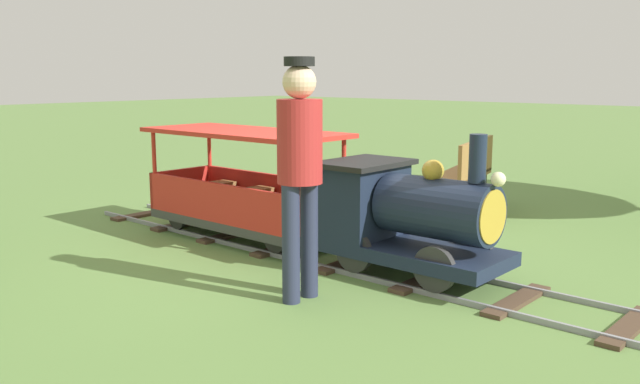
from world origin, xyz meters
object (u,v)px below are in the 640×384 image
(park_bench, at_px, (464,177))
(locomotive, at_px, (403,214))
(conductor_person, at_px, (300,160))
(passenger_car, at_px, (244,194))

(park_bench, bearing_deg, locomotive, 18.78)
(conductor_person, bearing_deg, passenger_car, -120.31)
(conductor_person, bearing_deg, park_bench, -169.88)
(passenger_car, bearing_deg, locomotive, 90.00)
(locomotive, xyz_separation_m, passenger_car, (0.00, -1.75, -0.06))
(park_bench, bearing_deg, passenger_car, -22.56)
(conductor_person, relative_size, park_bench, 1.19)
(passenger_car, xyz_separation_m, park_bench, (-2.32, 0.96, -0.01))
(locomotive, distance_m, park_bench, 2.45)
(park_bench, bearing_deg, conductor_person, 10.12)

